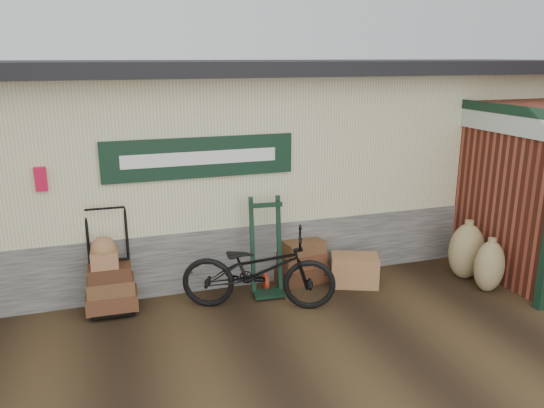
# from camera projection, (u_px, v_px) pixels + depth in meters

# --- Properties ---
(ground) EXTENTS (80.00, 80.00, 0.00)m
(ground) POSITION_uv_depth(u_px,v_px,m) (243.00, 318.00, 6.86)
(ground) COLOR black
(ground) RESTS_ON ground
(station_building) EXTENTS (14.40, 4.10, 3.20)m
(station_building) POSITION_uv_depth(u_px,v_px,m) (198.00, 158.00, 8.93)
(station_building) COLOR #4C4C47
(station_building) RESTS_ON ground
(brick_outbuilding) EXTENTS (1.71, 4.51, 2.62)m
(brick_outbuilding) POSITION_uv_depth(u_px,v_px,m) (489.00, 176.00, 9.02)
(brick_outbuilding) COLOR maroon
(brick_outbuilding) RESTS_ON ground
(porter_trolley) EXTENTS (0.81, 0.62, 1.58)m
(porter_trolley) POSITION_uv_depth(u_px,v_px,m) (108.00, 252.00, 6.94)
(porter_trolley) COLOR black
(porter_trolley) RESTS_ON ground
(green_barrow) EXTENTS (0.54, 0.47, 1.39)m
(green_barrow) POSITION_uv_depth(u_px,v_px,m) (267.00, 247.00, 7.42)
(green_barrow) COLOR black
(green_barrow) RESTS_ON ground
(suitcase_stack) EXTENTS (0.79, 0.56, 0.64)m
(suitcase_stack) POSITION_uv_depth(u_px,v_px,m) (301.00, 261.00, 7.90)
(suitcase_stack) COLOR #392312
(suitcase_stack) RESTS_ON ground
(wicker_hamper) EXTENTS (0.80, 0.67, 0.45)m
(wicker_hamper) POSITION_uv_depth(u_px,v_px,m) (354.00, 270.00, 7.82)
(wicker_hamper) COLOR brown
(wicker_hamper) RESTS_ON ground
(bicycle) EXTENTS (1.40, 2.17, 1.19)m
(bicycle) POSITION_uv_depth(u_px,v_px,m) (258.00, 266.00, 7.00)
(bicycle) COLOR black
(bicycle) RESTS_ON ground
(burlap_sack_left) EXTENTS (0.60, 0.53, 0.86)m
(burlap_sack_left) POSITION_uv_depth(u_px,v_px,m) (466.00, 251.00, 7.98)
(burlap_sack_left) COLOR olive
(burlap_sack_left) RESTS_ON ground
(burlap_sack_right) EXTENTS (0.57, 0.52, 0.75)m
(burlap_sack_right) POSITION_uv_depth(u_px,v_px,m) (489.00, 266.00, 7.55)
(burlap_sack_right) COLOR olive
(burlap_sack_right) RESTS_ON ground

